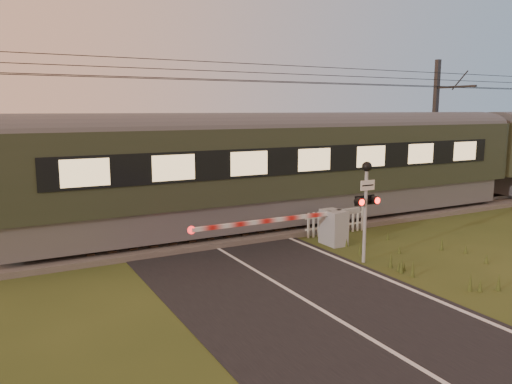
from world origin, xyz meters
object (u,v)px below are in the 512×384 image
picket_fence (336,222)px  catenary_mast (436,127)px  crossing_signal (366,194)px  train (484,155)px  boom_gate (328,226)px

picket_fence → catenary_mast: bearing=23.7°
crossing_signal → picket_fence: bearing=66.5°
crossing_signal → picket_fence: crossing_signal is taller
train → catenary_mast: bearing=113.7°
boom_gate → catenary_mast: catenary_mast is taller
train → crossing_signal: bearing=-156.8°
crossing_signal → catenary_mast: size_ratio=0.43×
crossing_signal → picket_fence: size_ratio=1.13×
picket_fence → catenary_mast: 10.74m
catenary_mast → boom_gate: bearing=-153.8°
boom_gate → catenary_mast: bearing=26.2°
train → picket_fence: size_ratio=16.35×
catenary_mast → picket_fence: bearing=-156.3°
crossing_signal → boom_gate: bearing=85.1°
boom_gate → crossing_signal: size_ratio=2.07×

